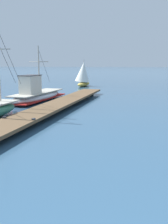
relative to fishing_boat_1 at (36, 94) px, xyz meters
name	(u,v)px	position (x,y,z in m)	size (l,w,h in m)	color
floating_dock	(52,107)	(2.86, -4.48, -0.21)	(3.30, 21.93, 0.53)	brown
fishing_boat_1	(36,94)	(0.00, 0.00, 0.00)	(2.89, 7.55, 4.54)	silver
distant_sailboat	(83,74)	(1.09, 14.12, 1.04)	(2.41, 3.96, 3.63)	gold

